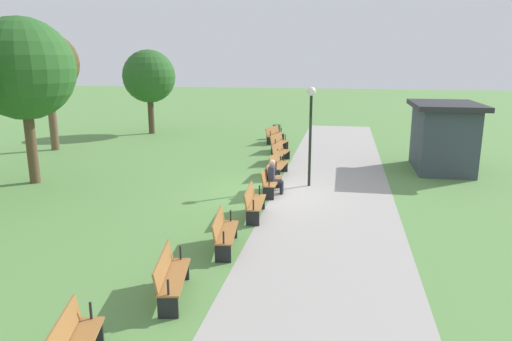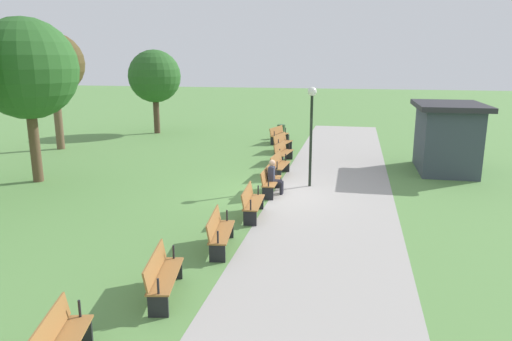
{
  "view_description": "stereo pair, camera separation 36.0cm",
  "coord_description": "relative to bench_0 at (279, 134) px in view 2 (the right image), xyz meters",
  "views": [
    {
      "loc": [
        15.58,
        2.37,
        4.58
      ],
      "look_at": [
        -0.0,
        -0.56,
        0.8
      ],
      "focal_mm": 32.96,
      "sensor_mm": 36.0,
      "label": 1
    },
    {
      "loc": [
        15.51,
        2.72,
        4.58
      ],
      "look_at": [
        -0.0,
        -0.56,
        0.8
      ],
      "focal_mm": 32.96,
      "sensor_mm": 36.0,
      "label": 2
    }
  ],
  "objects": [
    {
      "name": "path_paving",
      "position": [
        10.09,
        3.49,
        -0.47
      ],
      "size": [
        34.94,
        4.09,
        0.01
      ],
      "primitive_type": "cube",
      "color": "#A39E99",
      "rests_on": "ground"
    },
    {
      "name": "bench_4",
      "position": [
        10.09,
        1.35,
        0.0
      ],
      "size": [
        1.65,
        0.47,
        0.89
      ],
      "color": "#996633",
      "rests_on": "ground"
    },
    {
      "name": "person_seated",
      "position": [
        10.07,
        1.49,
        0.17
      ],
      "size": [
        0.32,
        0.52,
        1.2
      ],
      "color": "#2D3347",
      "rests_on": "ground"
    },
    {
      "name": "kiosk",
      "position": [
        5.22,
        7.87,
        0.98
      ],
      "size": [
        3.8,
        2.67,
        2.82
      ],
      "rotation": [
        0.0,
        0.0,
        0.01
      ],
      "color": "#38424C",
      "rests_on": "ground"
    },
    {
      "name": "tree_2",
      "position": [
        -1.91,
        -8.08,
        3.04
      ],
      "size": [
        3.21,
        3.21,
        5.14
      ],
      "color": "#4C3828",
      "rests_on": "ground"
    },
    {
      "name": "bench_1",
      "position": [
        2.48,
        0.59,
        0.0
      ],
      "size": [
        1.71,
        0.79,
        0.89
      ],
      "rotation": [
        0.0,
        0.0,
        -0.2
      ],
      "color": "#996633",
      "rests_on": "ground"
    },
    {
      "name": "bench_6",
      "position": [
        15.18,
        1.01,
        0.0
      ],
      "size": [
        1.7,
        0.69,
        0.89
      ],
      "rotation": [
        0.0,
        0.0,
        0.13
      ],
      "color": "#996633",
      "rests_on": "ground"
    },
    {
      "name": "trash_bin",
      "position": [
        -1.5,
        -0.09,
        -0.06
      ],
      "size": [
        0.47,
        0.47,
        0.81
      ],
      "primitive_type": "cylinder",
      "color": "#2D512D",
      "rests_on": "ground"
    },
    {
      "name": "bench_0",
      "position": [
        0.0,
        0.0,
        0.0
      ],
      "size": [
        1.72,
        0.89,
        0.89
      ],
      "rotation": [
        0.0,
        0.0,
        -0.27
      ],
      "color": "#996633",
      "rests_on": "ground"
    },
    {
      "name": "bench_2",
      "position": [
        5.0,
        1.01,
        0.0
      ],
      "size": [
        1.7,
        0.69,
        0.89
      ],
      "rotation": [
        0.0,
        0.0,
        -0.13
      ],
      "color": "#996633",
      "rests_on": "ground"
    },
    {
      "name": "bench_5",
      "position": [
        12.64,
        1.26,
        0.0
      ],
      "size": [
        1.68,
        0.58,
        0.89
      ],
      "rotation": [
        0.0,
        0.0,
        0.07
      ],
      "color": "#996633",
      "rests_on": "ground"
    },
    {
      "name": "lamp_post",
      "position": [
        8.82,
        2.61,
        2.08
      ],
      "size": [
        0.32,
        0.32,
        3.62
      ],
      "color": "black",
      "rests_on": "ground"
    },
    {
      "name": "tree_0",
      "position": [
        10.27,
        -7.65,
        3.74
      ],
      "size": [
        3.67,
        3.67,
        6.06
      ],
      "color": "brown",
      "rests_on": "ground"
    },
    {
      "name": "bench_3",
      "position": [
        7.54,
        1.26,
        0.0
      ],
      "size": [
        1.68,
        0.58,
        0.89
      ],
      "rotation": [
        0.0,
        0.0,
        -0.07
      ],
      "color": "#996633",
      "rests_on": "ground"
    },
    {
      "name": "bench_7",
      "position": [
        17.7,
        0.59,
        0.0
      ],
      "size": [
        1.71,
        0.79,
        0.89
      ],
      "rotation": [
        0.0,
        0.0,
        0.2
      ],
      "color": "#996633",
      "rests_on": "ground"
    },
    {
      "name": "ground_plane",
      "position": [
        10.09,
        1.41,
        -0.47
      ],
      "size": [
        120.0,
        120.0,
        0.0
      ],
      "primitive_type": "plane",
      "color": "#5B8C47"
    },
    {
      "name": "tree_3",
      "position": [
        4.14,
        -10.82,
        3.83
      ],
      "size": [
        3.07,
        3.07,
        5.88
      ],
      "color": "brown",
      "rests_on": "ground"
    }
  ]
}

